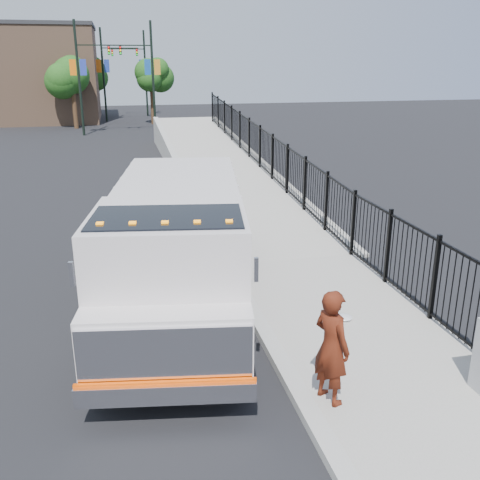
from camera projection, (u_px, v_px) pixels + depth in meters
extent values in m
plane|color=black|center=(267.00, 342.00, 10.55)|extent=(120.00, 120.00, 0.00)
cube|color=#9E998E|center=(408.00, 383.00, 9.09)|extent=(3.55, 12.00, 0.12)
cube|color=#ADAAA3|center=(301.00, 397.00, 8.68)|extent=(0.30, 12.00, 0.16)
cube|color=#9E998E|center=(220.00, 175.00, 25.78)|extent=(3.95, 24.06, 3.19)
cube|color=black|center=(272.00, 172.00, 22.10)|extent=(0.10, 28.00, 1.80)
cube|color=black|center=(179.00, 277.00, 12.11)|extent=(2.31, 7.66, 0.25)
cube|color=silver|center=(171.00, 274.00, 9.33)|extent=(2.98, 2.84, 2.23)
cube|color=silver|center=(167.00, 343.00, 8.19)|extent=(2.71, 1.19, 1.12)
cube|color=silver|center=(165.00, 357.00, 7.80)|extent=(2.55, 0.50, 0.95)
cube|color=silver|center=(166.00, 393.00, 7.89)|extent=(2.67, 0.62, 0.31)
cube|color=#ED4400|center=(166.00, 383.00, 7.84)|extent=(2.65, 0.48, 0.07)
cube|color=black|center=(168.00, 243.00, 8.85)|extent=(2.65, 1.82, 0.95)
cube|color=silver|center=(180.00, 212.00, 13.13)|extent=(3.39, 5.05, 1.90)
cube|color=silver|center=(72.00, 274.00, 8.03)|extent=(0.08, 0.08, 0.39)
cube|color=silver|center=(256.00, 269.00, 8.20)|extent=(0.08, 0.08, 0.39)
cube|color=orange|center=(100.00, 224.00, 8.27)|extent=(0.12, 0.11, 0.07)
cube|color=orange|center=(133.00, 224.00, 8.30)|extent=(0.12, 0.11, 0.07)
cube|color=orange|center=(165.00, 223.00, 8.33)|extent=(0.12, 0.11, 0.07)
cube|color=orange|center=(197.00, 223.00, 8.37)|extent=(0.12, 0.11, 0.07)
cube|color=orange|center=(229.00, 222.00, 8.40)|extent=(0.12, 0.11, 0.07)
cylinder|color=black|center=(100.00, 359.00, 8.89)|extent=(0.53, 1.16, 1.12)
cylinder|color=black|center=(240.00, 354.00, 9.04)|extent=(0.53, 1.16, 1.12)
cylinder|color=black|center=(138.00, 249.00, 14.06)|extent=(0.53, 1.16, 1.12)
cylinder|color=black|center=(227.00, 247.00, 14.21)|extent=(0.53, 1.16, 1.12)
cylinder|color=black|center=(143.00, 235.00, 15.22)|extent=(0.53, 1.16, 1.12)
cylinder|color=black|center=(225.00, 233.00, 15.37)|extent=(0.53, 1.16, 1.12)
imported|color=#501A0C|center=(331.00, 347.00, 8.28)|extent=(0.69, 0.81, 1.90)
ellipsoid|color=silver|center=(344.00, 317.00, 11.21)|extent=(0.35, 0.35, 0.09)
cylinder|color=black|center=(79.00, 79.00, 38.34)|extent=(0.18, 0.18, 8.00)
cube|color=black|center=(99.00, 45.00, 37.94)|extent=(3.20, 0.08, 0.08)
cube|color=black|center=(120.00, 50.00, 38.36)|extent=(0.18, 0.22, 0.60)
cube|color=#24359F|center=(83.00, 67.00, 38.16)|extent=(0.45, 0.04, 1.10)
cube|color=orange|center=(73.00, 67.00, 38.01)|extent=(0.45, 0.04, 1.10)
cylinder|color=black|center=(153.00, 78.00, 39.53)|extent=(0.18, 0.18, 8.00)
cube|color=black|center=(129.00, 45.00, 38.45)|extent=(3.20, 0.08, 0.08)
cube|color=black|center=(109.00, 50.00, 38.26)|extent=(0.18, 0.22, 0.60)
cube|color=#C17B23|center=(157.00, 67.00, 39.34)|extent=(0.45, 0.04, 1.10)
cube|color=#144692|center=(148.00, 67.00, 39.20)|extent=(0.45, 0.04, 1.10)
cylinder|color=black|center=(103.00, 75.00, 47.45)|extent=(0.18, 0.18, 8.00)
cube|color=black|center=(120.00, 48.00, 47.05)|extent=(3.20, 0.08, 0.08)
cube|color=black|center=(137.00, 52.00, 47.47)|extent=(0.18, 0.22, 0.60)
cube|color=#1E3795|center=(107.00, 66.00, 47.27)|extent=(0.45, 0.04, 1.10)
cube|color=orange|center=(99.00, 66.00, 47.12)|extent=(0.45, 0.04, 1.10)
cylinder|color=black|center=(146.00, 74.00, 52.07)|extent=(0.18, 0.18, 8.00)
cube|color=black|center=(127.00, 49.00, 51.00)|extent=(3.20, 0.08, 0.08)
cube|color=black|center=(112.00, 53.00, 50.81)|extent=(0.18, 0.22, 0.60)
cube|color=#EDA009|center=(149.00, 65.00, 51.89)|extent=(0.45, 0.04, 1.10)
cube|color=navy|center=(142.00, 65.00, 51.74)|extent=(0.45, 0.04, 1.10)
cylinder|color=#382314|center=(75.00, 108.00, 43.08)|extent=(0.36, 0.36, 3.20)
sphere|color=#194714|center=(72.00, 77.00, 42.31)|extent=(3.02, 3.02, 3.02)
cylinder|color=#382314|center=(153.00, 105.00, 46.11)|extent=(0.36, 0.36, 3.20)
sphere|color=#194714|center=(151.00, 76.00, 45.34)|extent=(2.22, 2.22, 2.22)
cylinder|color=#382314|center=(93.00, 99.00, 53.94)|extent=(0.36, 0.36, 3.20)
sphere|color=#194714|center=(91.00, 74.00, 53.17)|extent=(3.12, 3.12, 3.12)
cube|color=#8C664C|center=(40.00, 75.00, 48.02)|extent=(10.00, 10.00, 8.00)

